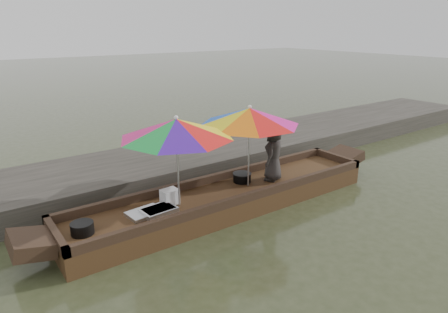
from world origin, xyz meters
TOP-DOWN VIEW (x-y plane):
  - water at (0.00, 0.00)m, footprint 80.00×80.00m
  - dock at (0.00, 2.20)m, footprint 22.00×2.20m
  - boat_hull at (0.00, 0.00)m, footprint 6.12×1.20m
  - cooking_pot at (-2.65, -0.04)m, footprint 0.33×0.33m
  - tray_crayfish at (-1.44, -0.08)m, footprint 0.58×0.43m
  - tray_scallop at (-1.64, 0.00)m, footprint 0.59×0.44m
  - charcoal_grill at (0.52, 0.22)m, footprint 0.35×0.35m
  - supply_bag at (-1.11, 0.14)m, footprint 0.30×0.24m
  - vendor at (1.08, -0.05)m, footprint 0.65×0.60m
  - umbrella_bow at (-1.01, 0.00)m, footprint 1.90×1.90m
  - umbrella_stern at (0.49, 0.00)m, footprint 2.28×2.28m

SIDE VIEW (x-z plane):
  - water at x=0.00m, z-range 0.00..0.00m
  - boat_hull at x=0.00m, z-range 0.00..0.35m
  - dock at x=0.00m, z-range 0.00..0.50m
  - tray_scallop at x=-1.64m, z-range 0.35..0.41m
  - tray_crayfish at x=-1.44m, z-range 0.35..0.44m
  - charcoal_grill at x=0.52m, z-range 0.35..0.51m
  - cooking_pot at x=-2.65m, z-range 0.35..0.53m
  - supply_bag at x=-1.11m, z-range 0.35..0.61m
  - vendor at x=1.08m, z-range 0.35..1.46m
  - umbrella_bow at x=-1.01m, z-range 0.35..1.90m
  - umbrella_stern at x=0.49m, z-range 0.35..1.90m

